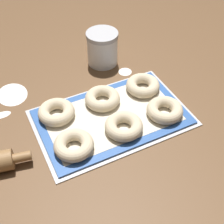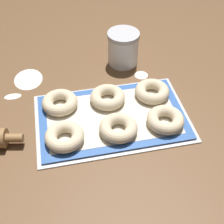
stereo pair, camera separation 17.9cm
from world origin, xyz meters
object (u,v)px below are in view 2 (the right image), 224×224
at_px(baking_tray, 112,118).
at_px(bagel_front_center, 118,128).
at_px(bagel_front_right, 165,120).
at_px(bagel_back_center, 108,97).
at_px(bagel_back_left, 60,103).
at_px(bagel_front_left, 64,137).
at_px(flour_canister, 123,48).
at_px(bagel_back_right, 152,91).

distance_m(baking_tray, bagel_front_center, 0.08).
xyz_separation_m(bagel_front_right, bagel_back_center, (-0.16, 0.14, 0.00)).
height_order(baking_tray, bagel_back_center, bagel_back_center).
relative_size(bagel_front_right, bagel_back_left, 1.00).
xyz_separation_m(bagel_front_left, bagel_back_left, (-0.00, 0.15, 0.00)).
height_order(bagel_front_right, flour_canister, flour_canister).
bearing_deg(bagel_back_right, flour_canister, 102.65).
bearing_deg(bagel_front_right, flour_canister, 98.14).
height_order(bagel_front_left, bagel_back_center, same).
bearing_deg(bagel_front_center, bagel_back_left, 137.79).
relative_size(baking_tray, bagel_front_center, 4.17).
relative_size(bagel_back_left, bagel_back_center, 1.00).
relative_size(baking_tray, bagel_front_right, 4.17).
bearing_deg(baking_tray, bagel_back_center, 90.21).
height_order(bagel_back_left, bagel_back_right, same).
bearing_deg(flour_canister, bagel_back_center, -115.26).
distance_m(bagel_front_right, bagel_back_left, 0.35).
bearing_deg(baking_tray, bagel_front_left, -155.60).
distance_m(baking_tray, bagel_front_right, 0.17).
height_order(baking_tray, bagel_front_right, bagel_front_right).
xyz_separation_m(baking_tray, bagel_back_right, (0.16, 0.07, 0.03)).
bearing_deg(bagel_back_center, bagel_front_center, -87.81).
xyz_separation_m(bagel_front_left, flour_canister, (0.26, 0.37, 0.04)).
bearing_deg(bagel_front_right, bagel_back_right, 90.54).
xyz_separation_m(baking_tray, bagel_front_right, (0.16, -0.07, 0.03)).
relative_size(bagel_front_left, flour_canister, 0.90).
bearing_deg(bagel_front_center, bagel_back_center, 92.19).
distance_m(bagel_back_center, bagel_back_right, 0.16).
relative_size(bagel_back_center, bagel_back_right, 1.00).
distance_m(bagel_front_center, bagel_back_right, 0.21).
xyz_separation_m(bagel_front_left, bagel_front_right, (0.32, 0.00, 0.00)).
xyz_separation_m(bagel_front_left, bagel_back_center, (0.16, 0.14, 0.00)).
height_order(baking_tray, bagel_back_right, bagel_back_right).
bearing_deg(bagel_back_center, bagel_front_right, -41.58).
bearing_deg(bagel_back_right, bagel_back_center, 179.25).
height_order(bagel_front_right, bagel_back_right, same).
distance_m(bagel_front_right, flour_canister, 0.37).
xyz_separation_m(bagel_back_right, flour_canister, (-0.05, 0.22, 0.04)).
bearing_deg(bagel_front_center, flour_canister, 74.75).
height_order(bagel_front_center, bagel_back_left, same).
bearing_deg(flour_canister, bagel_front_right, -81.86).
height_order(bagel_front_center, bagel_back_right, same).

